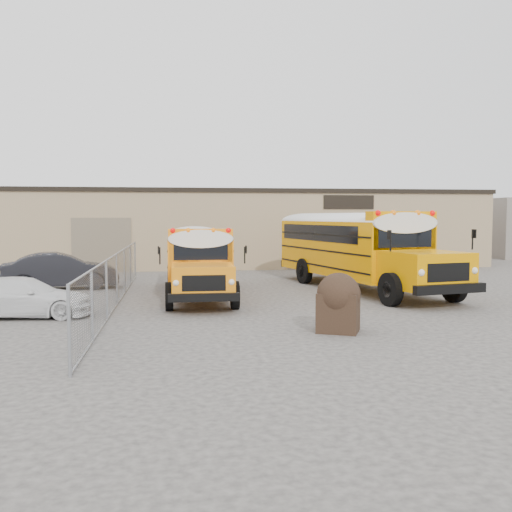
{
  "coord_description": "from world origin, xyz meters",
  "views": [
    {
      "loc": [
        -3.97,
        -17.1,
        3.08
      ],
      "look_at": [
        -1.01,
        3.86,
        1.6
      ],
      "focal_mm": 40.0,
      "sensor_mm": 36.0,
      "label": 1
    }
  ],
  "objects": [
    {
      "name": "ground",
      "position": [
        0.0,
        0.0,
        0.0
      ],
      "size": [
        120.0,
        120.0,
        0.0
      ],
      "primitive_type": "plane",
      "color": "#3B3936",
      "rests_on": "ground"
    },
    {
      "name": "warehouse",
      "position": [
        -0.0,
        19.99,
        2.37
      ],
      "size": [
        30.2,
        10.2,
        4.67
      ],
      "color": "#A28164",
      "rests_on": "ground"
    },
    {
      "name": "chainlink_fence",
      "position": [
        -6.0,
        3.0,
        0.9
      ],
      "size": [
        0.07,
        18.07,
        1.81
      ],
      "color": "gray",
      "rests_on": "ground"
    },
    {
      "name": "school_bus_left",
      "position": [
        -3.12,
        10.91,
        1.55
      ],
      "size": [
        2.41,
        9.18,
        2.68
      ],
      "color": "orange",
      "rests_on": "ground"
    },
    {
      "name": "school_bus_right",
      "position": [
        2.21,
        12.96,
        1.91
      ],
      "size": [
        5.0,
        11.61,
        3.3
      ],
      "color": "orange",
      "rests_on": "ground"
    },
    {
      "name": "tarp_bundle",
      "position": [
        0.3,
        -2.53,
        0.81
      ],
      "size": [
        1.36,
        1.3,
        1.58
      ],
      "color": "black",
      "rests_on": "ground"
    },
    {
      "name": "car_white",
      "position": [
        -8.61,
        1.0,
        0.61
      ],
      "size": [
        4.28,
        1.95,
        1.22
      ],
      "primitive_type": "imported",
      "rotation": [
        0.0,
        0.0,
        1.51
      ],
      "color": "white",
      "rests_on": "ground"
    },
    {
      "name": "car_dark",
      "position": [
        -8.8,
        7.71,
        0.78
      ],
      "size": [
        4.94,
        2.54,
        1.55
      ],
      "primitive_type": "imported",
      "rotation": [
        0.0,
        0.0,
        1.77
      ],
      "color": "black",
      "rests_on": "ground"
    }
  ]
}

